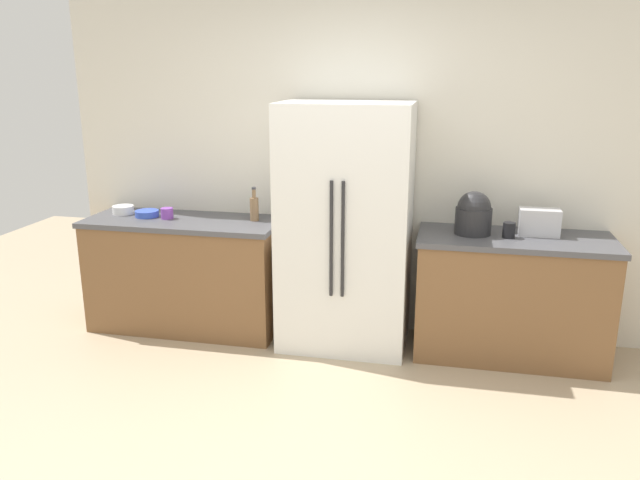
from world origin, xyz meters
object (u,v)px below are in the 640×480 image
at_px(cup_a, 167,213).
at_px(bowl_a, 123,210).
at_px(bowl_b, 147,214).
at_px(toaster, 539,222).
at_px(cup_b, 509,230).
at_px(rice_cooker, 474,214).
at_px(refrigerator, 345,228).
at_px(bottle_a, 254,208).

xyz_separation_m(cup_a, bowl_a, (-0.42, 0.08, -0.01)).
bearing_deg(bowl_a, bowl_b, -12.30).
height_order(toaster, cup_b, toaster).
distance_m(bowl_a, bowl_b, 0.24).
relative_size(rice_cooker, bowl_b, 1.65).
xyz_separation_m(toaster, rice_cooker, (-0.45, -0.05, 0.05)).
xyz_separation_m(rice_cooker, cup_b, (0.24, -0.06, -0.09)).
xyz_separation_m(rice_cooker, cup_a, (-2.33, -0.03, -0.10)).
relative_size(refrigerator, cup_a, 19.05).
relative_size(cup_a, bowl_b, 0.51).
bearing_deg(bowl_b, cup_a, -8.98).
bearing_deg(cup_b, cup_a, 179.47).
bearing_deg(bowl_a, rice_cooker, -1.01).
distance_m(bottle_a, cup_b, 1.89).
height_order(toaster, bowl_b, toaster).
height_order(cup_a, cup_b, cup_b).
bearing_deg(bottle_a, bowl_b, -176.44).
distance_m(toaster, bottle_a, 2.09).
bearing_deg(bowl_b, toaster, 1.09).
bearing_deg(cup_b, bottle_a, 176.72).
height_order(rice_cooker, bowl_a, rice_cooker).
bearing_deg(bowl_a, bottle_a, 0.17).
xyz_separation_m(refrigerator, toaster, (1.36, 0.11, 0.09)).
relative_size(toaster, bottle_a, 1.06).
height_order(bottle_a, bowl_a, bottle_a).
bearing_deg(bowl_a, cup_b, -2.00).
height_order(toaster, bottle_a, bottle_a).
distance_m(refrigerator, toaster, 1.37).
bearing_deg(bottle_a, cup_b, -3.28).
bearing_deg(cup_a, toaster, 1.77).
distance_m(bottle_a, bowl_b, 0.88).
bearing_deg(bottle_a, refrigerator, -8.43).
distance_m(cup_a, bowl_b, 0.19).
xyz_separation_m(toaster, cup_b, (-0.21, -0.11, -0.04)).
xyz_separation_m(refrigerator, cup_b, (1.15, 0.00, 0.05)).
relative_size(toaster, bowl_a, 1.64).
distance_m(rice_cooker, bowl_a, 2.75).
distance_m(cup_a, bowl_a, 0.43).
relative_size(refrigerator, bowl_a, 10.72).
bearing_deg(rice_cooker, bowl_a, 178.99).
distance_m(refrigerator, cup_a, 1.42).
bearing_deg(refrigerator, cup_a, 179.02).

